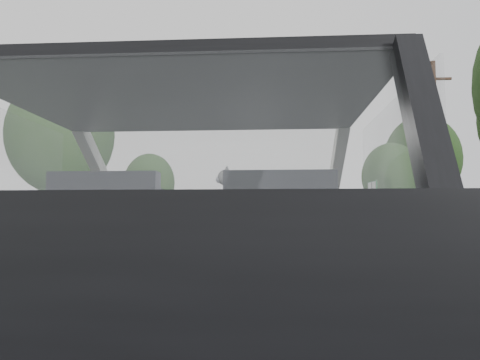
# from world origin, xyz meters

# --- Properties ---
(subject_car) EXTENTS (1.80, 4.00, 1.45)m
(subject_car) POSITION_xyz_m (0.00, 0.00, 0.72)
(subject_car) COLOR black
(subject_car) RESTS_ON ground
(dashboard) EXTENTS (1.58, 0.45, 0.30)m
(dashboard) POSITION_xyz_m (0.00, 0.62, 0.85)
(dashboard) COLOR black
(dashboard) RESTS_ON subject_car
(driver_seat) EXTENTS (0.50, 0.72, 0.42)m
(driver_seat) POSITION_xyz_m (-0.40, -0.29, 0.88)
(driver_seat) COLOR #22242E
(driver_seat) RESTS_ON subject_car
(passenger_seat) EXTENTS (0.50, 0.72, 0.42)m
(passenger_seat) POSITION_xyz_m (0.40, -0.29, 0.88)
(passenger_seat) COLOR #22242E
(passenger_seat) RESTS_ON subject_car
(steering_wheel) EXTENTS (0.36, 0.36, 0.04)m
(steering_wheel) POSITION_xyz_m (-0.40, 0.33, 0.92)
(steering_wheel) COLOR black
(steering_wheel) RESTS_ON dashboard
(cat) EXTENTS (0.53, 0.19, 0.23)m
(cat) POSITION_xyz_m (0.29, 0.64, 1.08)
(cat) COLOR gray
(cat) RESTS_ON dashboard
(guardrail) EXTENTS (0.05, 90.00, 0.32)m
(guardrail) POSITION_xyz_m (4.30, 10.00, 0.58)
(guardrail) COLOR gray
(guardrail) RESTS_ON ground
(other_car) EXTENTS (2.24, 4.60, 1.46)m
(other_car) POSITION_xyz_m (-0.31, 24.54, 0.73)
(other_car) COLOR #A3A6AF
(other_car) RESTS_ON ground
(highway_sign) EXTENTS (0.26, 1.08, 2.68)m
(highway_sign) POSITION_xyz_m (4.97, 19.15, 1.34)
(highway_sign) COLOR #105624
(highway_sign) RESTS_ON ground
(utility_pole) EXTENTS (0.27, 0.27, 7.79)m
(utility_pole) POSITION_xyz_m (7.39, 17.84, 3.89)
(utility_pole) COLOR brown
(utility_pole) RESTS_ON ground
(tree_2) EXTENTS (4.78, 4.78, 5.86)m
(tree_2) POSITION_xyz_m (8.30, 28.91, 2.93)
(tree_2) COLOR #1C3A15
(tree_2) RESTS_ON ground
(tree_3) EXTENTS (7.26, 7.26, 8.82)m
(tree_3) POSITION_xyz_m (12.16, 34.55, 4.41)
(tree_3) COLOR #1C3A15
(tree_3) RESTS_ON ground
(tree_5) EXTENTS (6.77, 6.77, 8.21)m
(tree_5) POSITION_xyz_m (-10.53, 20.80, 4.10)
(tree_5) COLOR #1C3A15
(tree_5) RESTS_ON ground
(tree_6) EXTENTS (4.37, 4.37, 5.99)m
(tree_6) POSITION_xyz_m (-9.20, 33.53, 2.99)
(tree_6) COLOR #1C3A15
(tree_6) RESTS_ON ground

